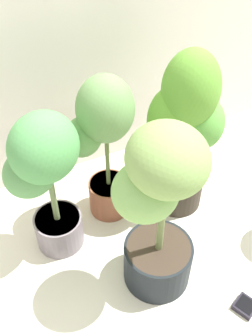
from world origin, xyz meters
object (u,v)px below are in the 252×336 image
(potted_plant_back_center, at_px, (102,139))
(hygrometer_box, at_px, (245,306))
(potted_plant_center, at_px, (158,210))
(potted_plant_back_right, at_px, (186,125))
(potted_plant_back_left, at_px, (45,174))

(potted_plant_back_center, xyz_separation_m, hygrometer_box, (0.29, -0.69, -0.42))
(potted_plant_center, height_order, potted_plant_back_center, potted_plant_center)
(hygrometer_box, bearing_deg, potted_plant_back_right, 152.72)
(potted_plant_back_center, relative_size, potted_plant_back_left, 1.05)
(potted_plant_center, xyz_separation_m, potted_plant_back_left, (-0.30, 0.34, -0.00))
(potted_plant_center, xyz_separation_m, potted_plant_back_center, (-0.03, 0.41, 0.01))
(potted_plant_back_center, bearing_deg, potted_plant_back_right, -16.68)
(potted_plant_back_left, height_order, potted_plant_back_right, potted_plant_back_right)
(potted_plant_back_left, xyz_separation_m, potted_plant_back_right, (0.60, -0.02, 0.05))
(potted_plant_back_right, bearing_deg, potted_plant_back_center, 163.32)
(potted_plant_back_center, height_order, potted_plant_back_right, potted_plant_back_right)
(potted_plant_back_left, distance_m, potted_plant_back_right, 0.60)
(potted_plant_back_center, xyz_separation_m, potted_plant_back_left, (-0.27, -0.08, -0.02))
(potted_plant_back_left, bearing_deg, potted_plant_center, -48.35)
(potted_plant_back_center, relative_size, hygrometer_box, 6.83)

